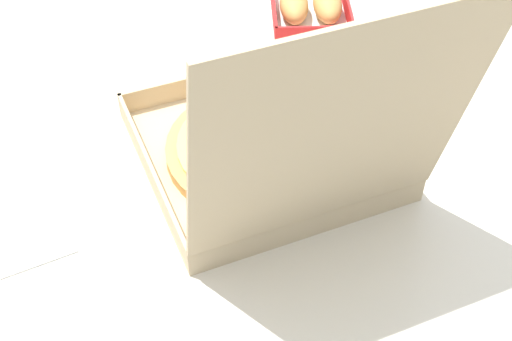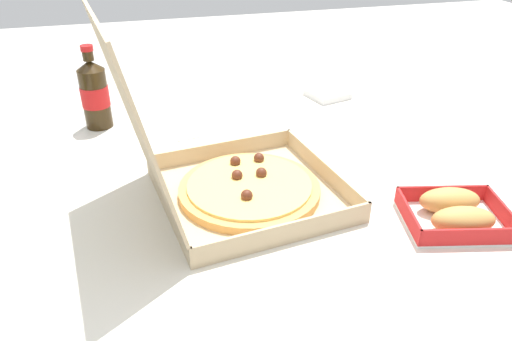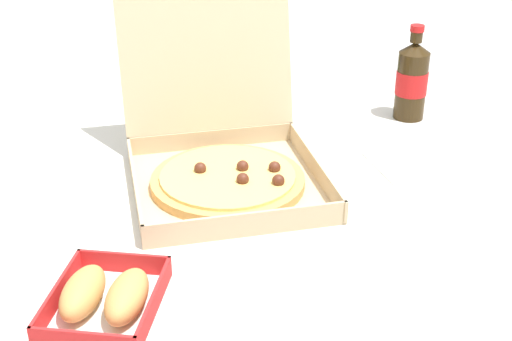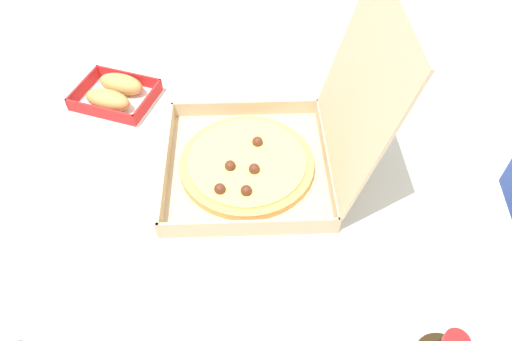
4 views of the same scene
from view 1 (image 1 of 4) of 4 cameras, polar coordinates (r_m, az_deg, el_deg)
dining_table at (r=1.09m, az=-3.94°, el=-3.05°), size 1.13×1.07×0.73m
pizza_box_open at (r=1.00m, az=1.38°, el=2.05°), size 0.41×0.48×0.40m
bread_side_box at (r=1.38m, az=4.59°, el=13.52°), size 0.19×0.22×0.06m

